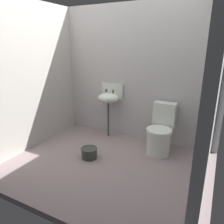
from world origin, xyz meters
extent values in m
cube|color=gray|center=(0.00, 0.00, -0.04)|extent=(3.04, 2.45, 0.08)
cube|color=#B8B5B3|center=(0.00, 1.07, 1.18)|extent=(3.04, 0.10, 2.35)
cube|color=#B9B3AB|center=(-1.37, 0.10, 1.18)|extent=(0.10, 2.25, 2.35)
cube|color=#B4B8B9|center=(1.37, 0.10, 1.18)|extent=(0.10, 2.25, 2.35)
cylinder|color=white|center=(0.66, 0.58, 0.19)|extent=(0.38, 0.38, 0.38)
cylinder|color=white|center=(0.66, 0.58, 0.40)|extent=(0.41, 0.41, 0.04)
cube|color=white|center=(0.66, 0.88, 0.58)|extent=(0.36, 0.18, 0.40)
cylinder|color=#383E36|center=(-0.37, 0.83, 0.33)|extent=(0.04, 0.04, 0.66)
ellipsoid|color=white|center=(-0.37, 0.83, 0.75)|extent=(0.40, 0.32, 0.18)
cube|color=white|center=(-0.37, 1.00, 0.85)|extent=(0.42, 0.04, 0.28)
cylinder|color=#383E36|center=(-0.44, 0.89, 0.87)|extent=(0.04, 0.04, 0.06)
cylinder|color=#383E36|center=(-0.30, 0.89, 0.87)|extent=(0.04, 0.04, 0.06)
cylinder|color=#383E36|center=(-0.24, -0.04, 0.08)|extent=(0.24, 0.24, 0.16)
torus|color=#38403C|center=(-0.24, -0.04, 0.16)|extent=(0.26, 0.26, 0.02)
camera|label=1|loc=(1.43, -2.53, 1.70)|focal=34.61mm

